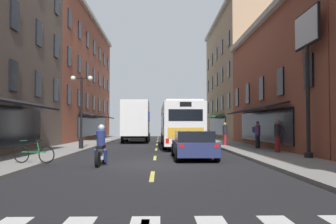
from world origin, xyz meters
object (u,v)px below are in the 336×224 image
object	(u,v)px
bicycle_near	(34,154)
pedestrian_mid	(225,133)
billboard_sign	(307,46)
pedestrian_near	(257,134)
sedan_near	(193,145)
pedestrian_far	(277,135)
sedan_mid	(140,133)
box_truck	(136,122)
transit_bus	(179,124)
motorcycle_rider	(101,148)
street_lamp_twin	(81,108)

from	to	relation	value
bicycle_near	pedestrian_mid	world-z (taller)	pedestrian_mid
billboard_sign	pedestrian_near	size ratio (longest dim) A/B	3.89
sedan_near	pedestrian_far	xyz separation A→B (m)	(4.85, 2.29, 0.39)
sedan_near	pedestrian_far	bearing A→B (deg)	25.30
billboard_sign	sedan_mid	distance (m)	28.45
sedan_near	bicycle_near	bearing A→B (deg)	-154.10
bicycle_near	billboard_sign	bearing A→B (deg)	10.25
pedestrian_near	pedestrian_mid	size ratio (longest dim) A/B	1.03
pedestrian_near	sedan_mid	bearing A→B (deg)	-111.73
sedan_near	box_truck	bearing A→B (deg)	102.95
pedestrian_mid	pedestrian_far	xyz separation A→B (m)	(1.55, -7.47, 0.07)
transit_bus	sedan_near	distance (m)	9.79
sedan_near	pedestrian_mid	xyz separation A→B (m)	(3.30, 9.76, 0.32)
pedestrian_near	billboard_sign	bearing A→B (deg)	48.75
transit_bus	motorcycle_rider	world-z (taller)	transit_bus
billboard_sign	street_lamp_twin	distance (m)	13.99
pedestrian_far	sedan_near	bearing A→B (deg)	85.66
sedan_near	pedestrian_mid	bearing A→B (deg)	71.31
box_truck	sedan_near	xyz separation A→B (m)	(3.86, -16.77, -1.30)
street_lamp_twin	pedestrian_far	bearing A→B (deg)	-17.35
pedestrian_near	pedestrian_far	size ratio (longest dim) A/B	0.96
billboard_sign	sedan_near	distance (m)	7.00
transit_bus	sedan_mid	bearing A→B (deg)	103.74
box_truck	bicycle_near	bearing A→B (deg)	-97.70
bicycle_near	pedestrian_near	xyz separation A→B (m)	(11.23, 8.95, 0.56)
sedan_mid	street_lamp_twin	distance (m)	19.87
transit_bus	pedestrian_mid	bearing A→B (deg)	0.32
sedan_near	bicycle_near	world-z (taller)	sedan_near
box_truck	bicycle_near	size ratio (longest dim) A/B	3.91
box_truck	bicycle_near	distance (m)	20.19
transit_bus	pedestrian_near	distance (m)	6.29
sedan_near	sedan_mid	xyz separation A→B (m)	(-4.01, 25.48, 0.01)
transit_bus	box_truck	bearing A→B (deg)	117.75
sedan_mid	motorcycle_rider	world-z (taller)	motorcycle_rider
bicycle_near	pedestrian_far	xyz separation A→B (m)	(11.41, 5.48, 0.58)
motorcycle_rider	bicycle_near	distance (m)	2.60
pedestrian_near	street_lamp_twin	xyz separation A→B (m)	(-11.36, 0.13, 1.69)
box_truck	pedestrian_mid	bearing A→B (deg)	-44.40
billboard_sign	sedan_near	world-z (taller)	billboard_sign
bicycle_near	pedestrian_mid	distance (m)	16.28
pedestrian_far	street_lamp_twin	size ratio (longest dim) A/B	0.39
sedan_mid	bicycle_near	world-z (taller)	sedan_mid
billboard_sign	transit_bus	world-z (taller)	billboard_sign
box_truck	sedan_near	size ratio (longest dim) A/B	1.40
sedan_mid	street_lamp_twin	world-z (taller)	street_lamp_twin
sedan_mid	pedestrian_mid	distance (m)	17.34
pedestrian_near	street_lamp_twin	bearing A→B (deg)	-46.16
motorcycle_rider	street_lamp_twin	world-z (taller)	street_lamp_twin
bicycle_near	pedestrian_mid	bearing A→B (deg)	52.71
box_truck	motorcycle_rider	bearing A→B (deg)	-90.40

